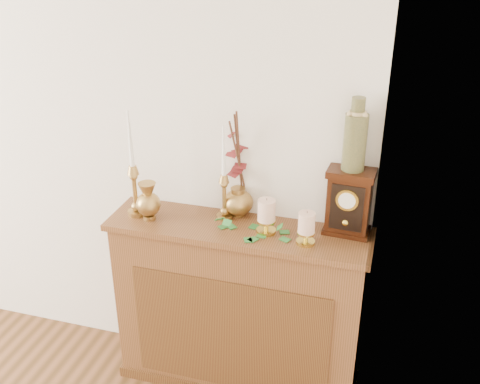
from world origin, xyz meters
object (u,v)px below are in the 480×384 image
(candlestick_left, at_px, (134,182))
(mantel_clock, at_px, (349,202))
(candlestick_center, at_px, (224,190))
(ginger_jar, at_px, (238,166))
(ceramic_vase, at_px, (355,138))
(bud_vase, at_px, (148,202))

(candlestick_left, xyz_separation_m, mantel_clock, (0.99, 0.11, -0.02))
(candlestick_center, height_order, ginger_jar, ginger_jar)
(ginger_jar, xyz_separation_m, ceramic_vase, (0.53, -0.05, 0.21))
(mantel_clock, bearing_deg, ceramic_vase, 90.00)
(mantel_clock, xyz_separation_m, ceramic_vase, (0.00, 0.00, 0.30))
(candlestick_left, distance_m, mantel_clock, 1.00)
(candlestick_center, relative_size, ginger_jar, 0.86)
(candlestick_left, relative_size, ceramic_vase, 1.63)
(candlestick_center, height_order, bud_vase, candlestick_center)
(ceramic_vase, bearing_deg, mantel_clock, -93.96)
(candlestick_left, xyz_separation_m, candlestick_center, (0.42, 0.08, -0.02))
(ceramic_vase, bearing_deg, candlestick_center, -176.15)
(bud_vase, xyz_separation_m, mantel_clock, (0.92, 0.14, 0.06))
(candlestick_left, xyz_separation_m, bud_vase, (0.08, -0.03, -0.08))
(candlestick_center, distance_m, ceramic_vase, 0.65)
(bud_vase, height_order, ceramic_vase, ceramic_vase)
(candlestick_left, relative_size, ginger_jar, 0.97)
(ginger_jar, bearing_deg, ceramic_vase, -5.46)
(mantel_clock, distance_m, ceramic_vase, 0.30)
(candlestick_center, xyz_separation_m, ceramic_vase, (0.57, 0.04, 0.30))
(ginger_jar, relative_size, ceramic_vase, 1.68)
(candlestick_left, relative_size, bud_vase, 2.79)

